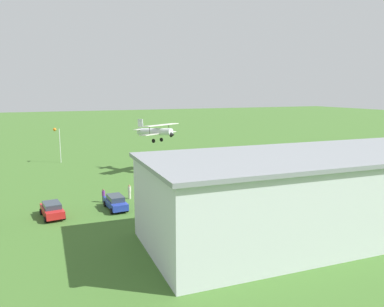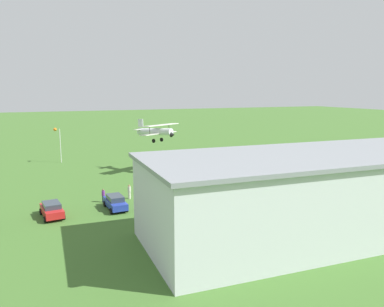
# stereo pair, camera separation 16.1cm
# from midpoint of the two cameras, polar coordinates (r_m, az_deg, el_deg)

# --- Properties ---
(ground_plane) EXTENTS (400.00, 400.00, 0.00)m
(ground_plane) POSITION_cam_midpoint_polar(r_m,az_deg,el_deg) (61.66, -0.72, -3.04)
(ground_plane) COLOR #3D6628
(hangar) EXTENTS (34.66, 13.76, 7.70)m
(hangar) POSITION_cam_midpoint_polar(r_m,az_deg,el_deg) (38.08, 19.28, -5.50)
(hangar) COLOR silver
(hangar) RESTS_ON ground_plane
(biplane) EXTENTS (7.29, 7.77, 3.62)m
(biplane) POSITION_cam_midpoint_polar(r_m,az_deg,el_deg) (62.38, -5.33, 3.33)
(biplane) COLOR silver
(car_blue) EXTENTS (2.17, 4.55, 1.60)m
(car_blue) POSITION_cam_midpoint_polar(r_m,az_deg,el_deg) (44.35, -11.27, -7.10)
(car_blue) COLOR #23389E
(car_blue) RESTS_ON ground_plane
(car_red) EXTENTS (2.46, 4.52, 1.59)m
(car_red) POSITION_cam_midpoint_polar(r_m,az_deg,el_deg) (43.51, -20.09, -7.84)
(car_red) COLOR red
(car_red) RESTS_ON ground_plane
(person_crossing_taxiway) EXTENTS (0.41, 0.41, 1.63)m
(person_crossing_taxiway) POSITION_cam_midpoint_polar(r_m,az_deg,el_deg) (53.49, 4.32, -4.11)
(person_crossing_taxiway) COLOR beige
(person_crossing_taxiway) RESTS_ON ground_plane
(person_watching_takeoff) EXTENTS (0.46, 0.46, 1.64)m
(person_watching_takeoff) POSITION_cam_midpoint_polar(r_m,az_deg,el_deg) (47.28, -12.99, -6.15)
(person_watching_takeoff) COLOR navy
(person_watching_takeoff) RESTS_ON ground_plane
(person_beside_truck) EXTENTS (0.40, 0.40, 1.77)m
(person_beside_truck) POSITION_cam_midpoint_polar(r_m,az_deg,el_deg) (48.18, -9.24, -5.65)
(person_beside_truck) COLOR beige
(person_beside_truck) RESTS_ON ground_plane
(person_walking_on_apron) EXTENTS (0.53, 0.53, 1.76)m
(person_walking_on_apron) POSITION_cam_midpoint_polar(r_m,az_deg,el_deg) (60.77, 19.96, -2.95)
(person_walking_on_apron) COLOR #3F3F47
(person_walking_on_apron) RESTS_ON ground_plane
(windsock) EXTENTS (1.10, 1.34, 6.44)m
(windsock) POSITION_cam_midpoint_polar(r_m,az_deg,el_deg) (74.37, -19.54, 2.99)
(windsock) COLOR silver
(windsock) RESTS_ON ground_plane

